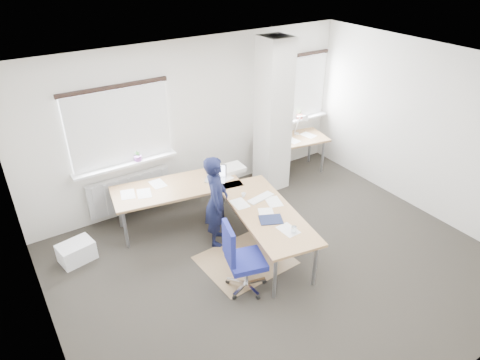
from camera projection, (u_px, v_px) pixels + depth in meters
ground at (278, 265)px, 6.24m from camera, size 6.00×6.00×0.00m
room_shell at (274, 142)px, 5.78m from camera, size 6.04×5.04×2.82m
floor_mat at (245, 260)px, 6.33m from camera, size 1.30×1.12×0.01m
white_crate at (77, 252)px, 6.27m from camera, size 0.54×0.43×0.29m
desk_main at (222, 199)px, 6.51m from camera, size 2.40×2.98×0.96m
desk_side at (291, 141)px, 8.37m from camera, size 1.50×0.93×1.22m
task_chair at (243, 272)px, 5.68m from camera, size 0.60×0.58×1.07m
person at (216, 201)px, 6.39m from camera, size 0.59×0.64×1.47m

